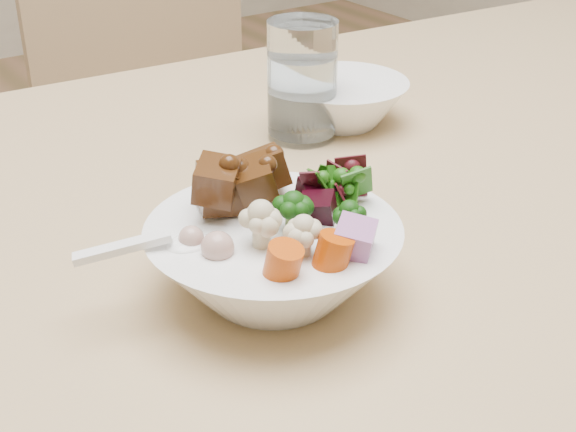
{
  "coord_description": "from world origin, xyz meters",
  "views": [
    {
      "loc": [
        -0.49,
        -0.7,
        1.11
      ],
      "look_at": [
        -0.19,
        -0.27,
        0.83
      ],
      "focal_mm": 50.0,
      "sensor_mm": 36.0,
      "label": 1
    }
  ],
  "objects_px": {
    "chair_far": "(169,154)",
    "side_bowl": "(342,102)",
    "food_bowl": "(274,253)",
    "water_glass": "(302,85)",
    "dining_table": "(525,199)"
  },
  "relations": [
    {
      "from": "dining_table",
      "to": "chair_far",
      "type": "xyz_separation_m",
      "value": [
        -0.1,
        0.73,
        -0.18
      ]
    },
    {
      "from": "chair_far",
      "to": "food_bowl",
      "type": "bearing_deg",
      "value": -105.52
    },
    {
      "from": "food_bowl",
      "to": "side_bowl",
      "type": "height_order",
      "value": "food_bowl"
    },
    {
      "from": "chair_far",
      "to": "food_bowl",
      "type": "xyz_separation_m",
      "value": [
        -0.31,
        -0.81,
        0.29
      ]
    },
    {
      "from": "dining_table",
      "to": "chair_far",
      "type": "distance_m",
      "value": 0.75
    },
    {
      "from": "dining_table",
      "to": "side_bowl",
      "type": "xyz_separation_m",
      "value": [
        -0.15,
        0.16,
        0.1
      ]
    },
    {
      "from": "chair_far",
      "to": "side_bowl",
      "type": "height_order",
      "value": "chair_far"
    },
    {
      "from": "food_bowl",
      "to": "dining_table",
      "type": "bearing_deg",
      "value": 12.07
    },
    {
      "from": "chair_far",
      "to": "water_glass",
      "type": "distance_m",
      "value": 0.67
    },
    {
      "from": "water_glass",
      "to": "side_bowl",
      "type": "bearing_deg",
      "value": 6.04
    },
    {
      "from": "chair_far",
      "to": "water_glass",
      "type": "relative_size",
      "value": 6.94
    },
    {
      "from": "food_bowl",
      "to": "water_glass",
      "type": "distance_m",
      "value": 0.31
    },
    {
      "from": "dining_table",
      "to": "food_bowl",
      "type": "bearing_deg",
      "value": -164.29
    },
    {
      "from": "chair_far",
      "to": "water_glass",
      "type": "height_order",
      "value": "chair_far"
    },
    {
      "from": "side_bowl",
      "to": "water_glass",
      "type": "bearing_deg",
      "value": -173.96
    }
  ]
}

